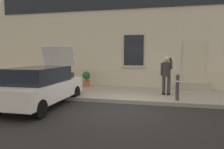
# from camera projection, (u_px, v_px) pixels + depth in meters

# --- Properties ---
(ground_plane) EXTENTS (80.00, 80.00, 0.00)m
(ground_plane) POSITION_uv_depth(u_px,v_px,m) (119.00, 109.00, 7.62)
(ground_plane) COLOR #232326
(sidewalk) EXTENTS (24.00, 3.60, 0.15)m
(sidewalk) POSITION_uv_depth(u_px,v_px,m) (130.00, 93.00, 10.33)
(sidewalk) COLOR #99968E
(sidewalk) RESTS_ON ground
(curb_edge) EXTENTS (24.00, 0.12, 0.15)m
(curb_edge) POSITION_uv_depth(u_px,v_px,m) (124.00, 102.00, 8.53)
(curb_edge) COLOR gray
(curb_edge) RESTS_ON ground
(building_facade) EXTENTS (24.00, 1.52, 7.50)m
(building_facade) POSITION_uv_depth(u_px,v_px,m) (137.00, 24.00, 12.39)
(building_facade) COLOR beige
(building_facade) RESTS_ON ground
(entrance_stoop) EXTENTS (1.72, 0.64, 0.32)m
(entrance_stoop) POSITION_uv_depth(u_px,v_px,m) (194.00, 87.00, 11.08)
(entrance_stoop) COLOR #9E998E
(entrance_stoop) RESTS_ON sidewalk
(hatchback_car_white) EXTENTS (1.82, 4.08, 2.34)m
(hatchback_car_white) POSITION_uv_depth(u_px,v_px,m) (41.00, 86.00, 7.98)
(hatchback_car_white) COLOR white
(hatchback_car_white) RESTS_ON ground
(bollard_near_person) EXTENTS (0.15, 0.15, 1.04)m
(bollard_near_person) POSITION_uv_depth(u_px,v_px,m) (177.00, 86.00, 8.38)
(bollard_near_person) COLOR #333338
(bollard_near_person) RESTS_ON sidewalk
(bollard_far_left) EXTENTS (0.15, 0.15, 1.04)m
(bollard_far_left) POSITION_uv_depth(u_px,v_px,m) (73.00, 83.00, 9.41)
(bollard_far_left) COLOR #333338
(bollard_far_left) RESTS_ON sidewalk
(person_on_phone) EXTENTS (0.51, 0.47, 1.75)m
(person_on_phone) POSITION_uv_depth(u_px,v_px,m) (167.00, 73.00, 9.46)
(person_on_phone) COLOR #2D2D33
(person_on_phone) RESTS_ON sidewalk
(planter_cream) EXTENTS (0.44, 0.44, 0.86)m
(planter_cream) POSITION_uv_depth(u_px,v_px,m) (44.00, 77.00, 12.87)
(planter_cream) COLOR beige
(planter_cream) RESTS_ON sidewalk
(planter_terracotta) EXTENTS (0.44, 0.44, 0.86)m
(planter_terracotta) POSITION_uv_depth(u_px,v_px,m) (86.00, 79.00, 11.98)
(planter_terracotta) COLOR #B25B38
(planter_terracotta) RESTS_ON sidewalk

